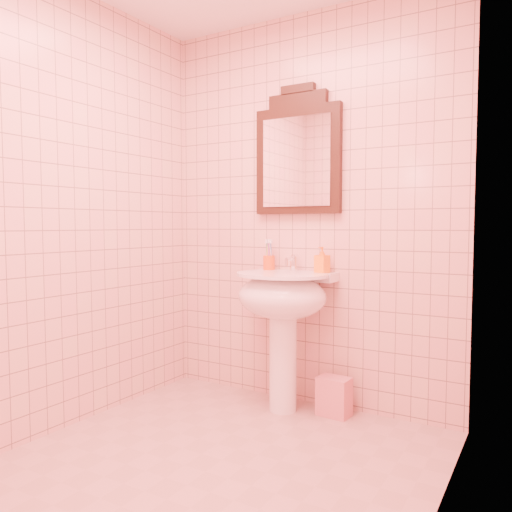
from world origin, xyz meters
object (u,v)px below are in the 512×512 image
Objects in this scene: pedestal_sink at (283,306)px; towel at (334,396)px; soap_dispenser at (322,260)px; mirror at (298,155)px; toothbrush_cup at (269,262)px.

pedestal_sink reaches higher than towel.
soap_dispenser is at bearing 153.06° from towel.
mirror is 4.61× the size of toothbrush_cup.
toothbrush_cup reaches higher than soap_dispenser.
mirror is 0.70m from soap_dispenser.
toothbrush_cup is at bearing -163.91° from mirror.
mirror is 5.03× the size of soap_dispenser.
soap_dispenser reaches higher than pedestal_sink.
mirror reaches higher than towel.
toothbrush_cup is 0.75× the size of towel.
pedestal_sink is 5.33× the size of soap_dispenser.
towel is (0.49, -0.06, -0.80)m from toothbrush_cup.
pedestal_sink is 0.97m from mirror.
mirror is at bearing 16.09° from toothbrush_cup.
toothbrush_cup reaches higher than pedestal_sink.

